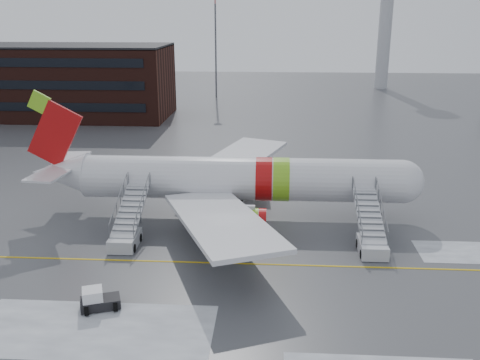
# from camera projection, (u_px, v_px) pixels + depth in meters

# --- Properties ---
(ground) EXTENTS (260.00, 260.00, 0.00)m
(ground) POSITION_uv_depth(u_px,v_px,m) (214.00, 257.00, 40.13)
(ground) COLOR #494C4F
(ground) RESTS_ON ground
(airliner) EXTENTS (35.03, 32.97, 11.18)m
(airliner) POSITION_uv_depth(u_px,v_px,m) (231.00, 179.00, 47.35)
(airliner) COLOR silver
(airliner) RESTS_ON ground
(airstair_fwd) EXTENTS (2.05, 7.70, 3.48)m
(airstair_fwd) POSITION_uv_depth(u_px,v_px,m) (371.00, 236.00, 41.16)
(airstair_fwd) COLOR silver
(airstair_fwd) RESTS_ON ground
(airstair_aft) EXTENTS (2.05, 7.70, 3.48)m
(airstair_aft) POSITION_uv_depth(u_px,v_px,m) (127.00, 230.00, 42.29)
(airstair_aft) COLOR #B0B3B8
(airstair_aft) RESTS_ON ground
(pushback_tug) EXTENTS (2.70, 2.37, 1.37)m
(pushback_tug) POSITION_uv_depth(u_px,v_px,m) (98.00, 300.00, 32.98)
(pushback_tug) COLOR black
(pushback_tug) RESTS_ON ground
(control_tower) EXTENTS (6.40, 6.40, 30.00)m
(control_tower) POSITION_uv_depth(u_px,v_px,m) (387.00, 7.00, 123.17)
(control_tower) COLOR #B2B5BA
(control_tower) RESTS_ON ground
(light_mast_far_n) EXTENTS (1.20, 1.20, 24.25)m
(light_mast_far_n) POSITION_uv_depth(u_px,v_px,m) (215.00, 31.00, 110.70)
(light_mast_far_n) COLOR #595B60
(light_mast_far_n) RESTS_ON ground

